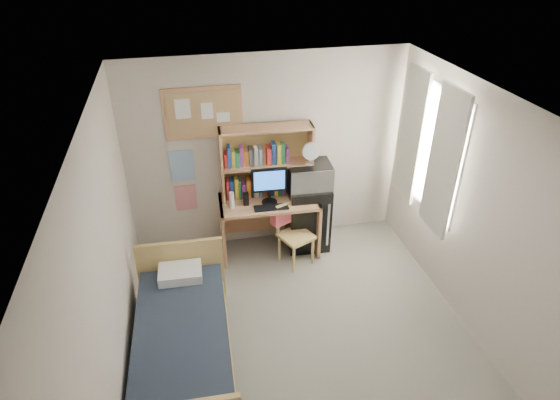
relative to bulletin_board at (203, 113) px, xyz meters
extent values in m
cube|color=gray|center=(0.78, -2.08, -1.93)|extent=(3.60, 4.20, 0.02)
cube|color=white|center=(0.78, -2.08, 0.68)|extent=(3.60, 4.20, 0.02)
cube|color=beige|center=(0.78, 0.02, -0.62)|extent=(3.60, 0.04, 2.60)
cube|color=beige|center=(-1.02, -2.08, -0.62)|extent=(0.04, 4.20, 2.60)
cube|color=beige|center=(2.58, -2.08, -0.62)|extent=(0.04, 4.20, 2.60)
cube|color=white|center=(2.53, -0.88, -0.32)|extent=(0.10, 1.40, 1.70)
cube|color=beige|center=(2.50, -1.28, -0.32)|extent=(0.04, 0.55, 1.70)
cube|color=beige|center=(2.50, -0.48, -0.32)|extent=(0.04, 0.55, 1.70)
cube|color=tan|center=(0.00, 0.00, 0.00)|extent=(0.94, 0.03, 0.64)
cube|color=#2964A6|center=(-0.32, 0.01, -0.67)|extent=(0.30, 0.01, 0.42)
cube|color=red|center=(-0.32, 0.01, -1.14)|extent=(0.28, 0.01, 0.36)
cube|color=tan|center=(0.72, -0.32, -1.52)|extent=(1.30, 0.70, 0.80)
cube|color=tan|center=(1.01, -0.65, -1.50)|extent=(0.55, 0.55, 0.84)
cube|color=black|center=(1.26, -0.28, -1.46)|extent=(0.58, 0.58, 0.93)
cube|color=#1A222F|center=(-0.50, -2.01, -1.66)|extent=(1.02, 1.91, 0.51)
cube|color=tan|center=(0.73, -0.17, -0.65)|extent=(1.18, 0.35, 0.95)
cube|color=black|center=(0.72, -0.38, -0.89)|extent=(0.45, 0.06, 0.47)
cube|color=black|center=(0.71, -0.52, -1.11)|extent=(0.44, 0.16, 0.02)
cube|color=black|center=(0.42, -0.37, -1.04)|extent=(0.07, 0.07, 0.17)
cube|color=black|center=(1.02, -0.40, -1.05)|extent=(0.07, 0.07, 0.16)
cylinder|color=white|center=(0.24, -0.40, -1.02)|extent=(0.07, 0.07, 0.22)
cube|color=#E35665|center=(0.93, -0.47, -1.27)|extent=(0.46, 0.30, 0.21)
cube|color=#B8B8BD|center=(1.26, -0.30, -0.83)|extent=(0.57, 0.45, 0.32)
cylinder|color=white|center=(1.26, -0.30, -0.53)|extent=(0.24, 0.24, 0.28)
cube|color=white|center=(-0.47, -1.26, -1.35)|extent=(0.48, 0.35, 0.11)
camera|label=1|loc=(-0.27, -5.40, 1.98)|focal=30.00mm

